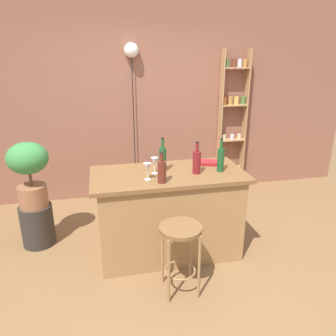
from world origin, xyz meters
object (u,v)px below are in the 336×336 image
at_px(bottle_wine_red, 163,158).
at_px(bar_stool, 180,243).
at_px(wine_glass_left, 147,168).
at_px(spice_shelf, 233,119).
at_px(potted_plant, 29,169).
at_px(cookbook, 208,163).
at_px(plant_stool, 38,225).
at_px(bottle_sauce_amber, 197,161).
at_px(bottle_spirits_clear, 221,159).
at_px(bottle_soda_blue, 162,171).
at_px(wine_glass_center, 154,162).
at_px(pendant_globe_light, 131,53).

bearing_deg(bottle_wine_red, bar_stool, -89.15).
bearing_deg(wine_glass_left, spice_shelf, 46.95).
distance_m(potted_plant, cookbook, 1.88).
bearing_deg(cookbook, bar_stool, -104.45).
bearing_deg(bottle_wine_red, potted_plant, 164.57).
distance_m(plant_stool, bottle_sauce_amber, 1.91).
bearing_deg(potted_plant, plant_stool, 153.43).
bearing_deg(bar_stool, cookbook, 57.43).
xyz_separation_m(bottle_spirits_clear, bottle_soda_blue, (-0.63, -0.17, -0.02)).
relative_size(bottle_spirits_clear, bottle_wine_red, 0.99).
relative_size(bottle_soda_blue, bottle_wine_red, 0.85).
height_order(bottle_soda_blue, wine_glass_left, bottle_soda_blue).
bearing_deg(cookbook, wine_glass_left, -138.28).
height_order(plant_stool, wine_glass_center, wine_glass_center).
distance_m(bottle_spirits_clear, wine_glass_center, 0.66).
distance_m(bottle_wine_red, wine_glass_left, 0.29).
distance_m(bar_stool, potted_plant, 1.77).
xyz_separation_m(potted_plant, bottle_soda_blue, (1.27, -0.68, 0.13)).
height_order(wine_glass_left, wine_glass_center, same).
bearing_deg(bottle_sauce_amber, cookbook, 49.11).
bearing_deg(wine_glass_left, wine_glass_center, 58.34).
distance_m(spice_shelf, plant_stool, 3.03).
xyz_separation_m(bottle_spirits_clear, bottle_sauce_amber, (-0.25, -0.01, -0.01)).
distance_m(bottle_soda_blue, wine_glass_left, 0.15).
bearing_deg(bottle_wine_red, wine_glass_center, -147.58).
distance_m(potted_plant, wine_glass_center, 1.33).
bearing_deg(cookbook, bottle_sauce_amber, -112.77).
distance_m(cookbook, pendant_globe_light, 1.88).
distance_m(plant_stool, wine_glass_left, 1.51).
relative_size(wine_glass_left, cookbook, 0.78).
relative_size(bar_stool, pendant_globe_light, 0.30).
bearing_deg(bottle_soda_blue, pendant_globe_light, 91.54).
bearing_deg(wine_glass_center, spice_shelf, 45.96).
bearing_deg(bottle_wine_red, spice_shelf, 46.72).
relative_size(plant_stool, bottle_spirits_clear, 1.36).
height_order(bottle_soda_blue, wine_glass_center, bottle_soda_blue).
height_order(bottle_spirits_clear, cookbook, bottle_spirits_clear).
distance_m(plant_stool, wine_glass_center, 1.54).
height_order(potted_plant, bottle_sauce_amber, bottle_sauce_amber).
height_order(potted_plant, pendant_globe_light, pendant_globe_light).
relative_size(bar_stool, wine_glass_left, 3.94).
distance_m(plant_stool, pendant_globe_light, 2.43).
distance_m(potted_plant, pendant_globe_light, 2.00).
relative_size(bar_stool, spice_shelf, 0.31).
xyz_separation_m(wine_glass_center, pendant_globe_light, (-0.02, 1.53, 1.01)).
bearing_deg(bottle_wine_red, pendant_globe_light, 94.62).
xyz_separation_m(bottle_wine_red, cookbook, (0.52, 0.09, -0.11)).
relative_size(cookbook, pendant_globe_light, 0.10).
relative_size(spice_shelf, wine_glass_left, 12.79).
bearing_deg(spice_shelf, wine_glass_center, -134.04).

